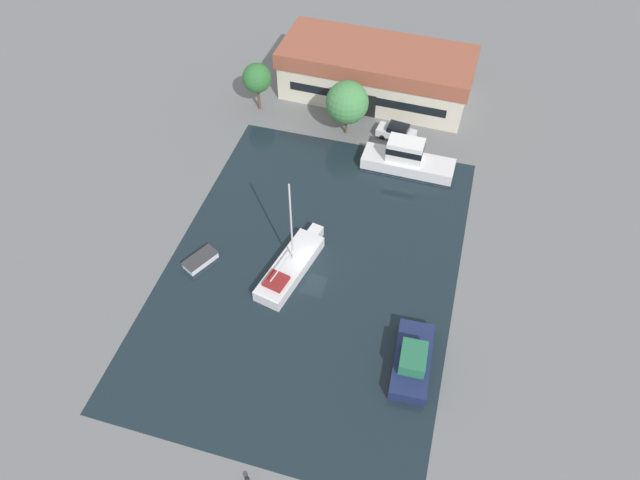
# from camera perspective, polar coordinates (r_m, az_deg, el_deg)

# --- Properties ---
(ground_plane) EXTENTS (440.00, 440.00, 0.00)m
(ground_plane) POSITION_cam_1_polar(r_m,az_deg,el_deg) (53.03, -0.82, -2.89)
(ground_plane) COLOR slate
(water_canal) EXTENTS (26.36, 36.93, 0.01)m
(water_canal) POSITION_cam_1_polar(r_m,az_deg,el_deg) (53.02, -0.82, -2.89)
(water_canal) COLOR black
(water_canal) RESTS_ON ground
(warehouse_building) EXTENTS (23.00, 10.11, 6.09)m
(warehouse_building) POSITION_cam_1_polar(r_m,az_deg,el_deg) (71.64, 5.63, 16.33)
(warehouse_building) COLOR beige
(warehouse_building) RESTS_ON ground
(quay_tree_near_building) EXTENTS (4.77, 4.77, 6.59)m
(quay_tree_near_building) POSITION_cam_1_polar(r_m,az_deg,el_deg) (64.54, 2.73, 13.57)
(quay_tree_near_building) COLOR brown
(quay_tree_near_building) RESTS_ON ground
(quay_tree_by_water) EXTENTS (3.39, 3.39, 5.97)m
(quay_tree_by_water) POSITION_cam_1_polar(r_m,az_deg,el_deg) (68.62, -6.32, 15.80)
(quay_tree_by_water) COLOR brown
(quay_tree_by_water) RESTS_ON ground
(parked_car) EXTENTS (4.57, 2.39, 1.75)m
(parked_car) POSITION_cam_1_polar(r_m,az_deg,el_deg) (66.34, 7.68, 10.68)
(parked_car) COLOR silver
(parked_car) RESTS_ON ground
(sailboat_moored) EXTENTS (4.41, 9.95, 10.68)m
(sailboat_moored) POSITION_cam_1_polar(r_m,az_deg,el_deg) (52.37, -2.92, -2.62)
(sailboat_moored) COLOR silver
(sailboat_moored) RESTS_ON water_canal
(motor_cruiser) EXTENTS (9.97, 3.34, 3.80)m
(motor_cruiser) POSITION_cam_1_polar(r_m,az_deg,el_deg) (62.08, 8.69, 7.93)
(motor_cruiser) COLOR silver
(motor_cruiser) RESTS_ON water_canal
(small_dinghy) EXTENTS (2.88, 3.63, 0.73)m
(small_dinghy) POSITION_cam_1_polar(r_m,az_deg,el_deg) (54.35, -11.87, -1.97)
(small_dinghy) COLOR silver
(small_dinghy) RESTS_ON water_canal
(cabin_boat) EXTENTS (3.26, 7.01, 2.43)m
(cabin_boat) POSITION_cam_1_polar(r_m,az_deg,el_deg) (47.40, 9.21, -11.78)
(cabin_boat) COLOR #19234C
(cabin_boat) RESTS_ON water_canal
(mooring_bollard) EXTENTS (0.34, 0.34, 0.63)m
(mooring_bollard) POSITION_cam_1_polar(r_m,az_deg,el_deg) (44.02, -7.28, -22.67)
(mooring_bollard) COLOR black
(mooring_bollard) RESTS_ON ground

